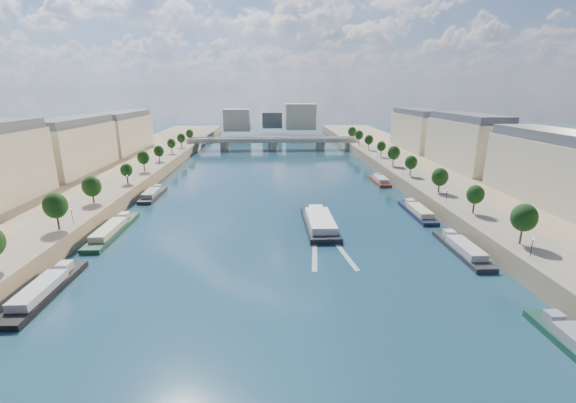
{
  "coord_description": "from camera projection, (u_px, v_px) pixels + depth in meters",
  "views": [
    {
      "loc": [
        -0.96,
        -26.34,
        38.34
      ],
      "look_at": [
        3.98,
        88.65,
        5.0
      ],
      "focal_mm": 24.0,
      "sensor_mm": 36.0,
      "label": 1
    }
  ],
  "objects": [
    {
      "name": "lamps_left",
      "position": [
        104.0,
        194.0,
        118.02
      ],
      "size": [
        0.36,
        200.36,
        4.28
      ],
      "color": "black",
      "rests_on": "ground"
    },
    {
      "name": "trees_right",
      "position": [
        424.0,
        169.0,
        140.9
      ],
      "size": [
        4.8,
        268.8,
        8.26
      ],
      "color": "#382B1E",
      "rests_on": "ground"
    },
    {
      "name": "moored_barges_right",
      "position": [
        471.0,
        257.0,
        90.08
      ],
      "size": [
        5.0,
        169.02,
        3.6
      ],
      "color": "black",
      "rests_on": "ground"
    },
    {
      "name": "skyline",
      "position": [
        276.0,
        118.0,
        338.66
      ],
      "size": [
        79.0,
        42.0,
        22.0
      ],
      "color": "#C1B594",
      "rests_on": "ground"
    },
    {
      "name": "ground",
      "position": [
        275.0,
        206.0,
        131.95
      ],
      "size": [
        700.0,
        700.0,
        0.0
      ],
      "primitive_type": "plane",
      "color": "#0D2A3A",
      "rests_on": "ground"
    },
    {
      "name": "trees_left",
      "position": [
        110.0,
        177.0,
        128.68
      ],
      "size": [
        4.8,
        268.8,
        8.26
      ],
      "color": "#382B1E",
      "rests_on": "ground"
    },
    {
      "name": "pave_right",
      "position": [
        440.0,
        190.0,
        132.9
      ],
      "size": [
        14.0,
        520.0,
        0.1
      ],
      "primitive_type": "cube",
      "color": "gray",
      "rests_on": "quay_right"
    },
    {
      "name": "wake",
      "position": [
        327.0,
        248.0,
        97.02
      ],
      "size": [
        10.76,
        25.97,
        0.04
      ],
      "color": "silver",
      "rests_on": "ground"
    },
    {
      "name": "quay_right",
      "position": [
        481.0,
        197.0,
        134.22
      ],
      "size": [
        44.0,
        520.0,
        5.0
      ],
      "primitive_type": "cube",
      "color": "#9E8460",
      "rests_on": "ground"
    },
    {
      "name": "buildings_right",
      "position": [
        504.0,
        152.0,
        142.4
      ],
      "size": [
        16.0,
        226.0,
        23.2
      ],
      "color": "#C1B594",
      "rests_on": "ground"
    },
    {
      "name": "bridge",
      "position": [
        273.0,
        142.0,
        257.11
      ],
      "size": [
        112.0,
        12.0,
        8.15
      ],
      "color": "#C1B79E",
      "rests_on": "ground"
    },
    {
      "name": "buildings_left",
      "position": [
        33.0,
        155.0,
        135.38
      ],
      "size": [
        16.0,
        226.0,
        23.2
      ],
      "color": "#C1B594",
      "rests_on": "ground"
    },
    {
      "name": "moored_barges_left",
      "position": [
        54.0,
        282.0,
        78.13
      ],
      "size": [
        5.0,
        160.99,
        3.6
      ],
      "color": "#191B37",
      "rests_on": "ground"
    },
    {
      "name": "quay_left",
      "position": [
        59.0,
        202.0,
        128.28
      ],
      "size": [
        44.0,
        520.0,
        5.0
      ],
      "primitive_type": "cube",
      "color": "#9E8460",
      "rests_on": "ground"
    },
    {
      "name": "lamps_right",
      "position": [
        422.0,
        180.0,
        136.75
      ],
      "size": [
        0.36,
        200.36,
        4.28
      ],
      "color": "black",
      "rests_on": "ground"
    },
    {
      "name": "pave_left",
      "position": [
        104.0,
        194.0,
        128.19
      ],
      "size": [
        14.0,
        520.0,
        0.1
      ],
      "primitive_type": "cube",
      "color": "gray",
      "rests_on": "quay_left"
    },
    {
      "name": "tour_barge",
      "position": [
        319.0,
        222.0,
        112.58
      ],
      "size": [
        8.79,
        29.84,
        4.04
      ],
      "rotation": [
        0.0,
        0.0,
        0.01
      ],
      "color": "black",
      "rests_on": "ground"
    }
  ]
}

